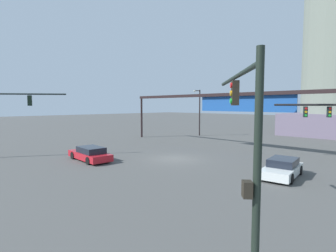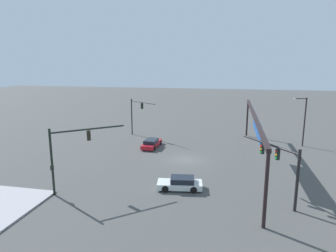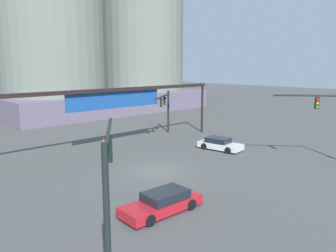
% 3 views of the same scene
% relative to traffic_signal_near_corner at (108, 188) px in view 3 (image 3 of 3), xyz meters
% --- Properties ---
extents(ground_plane, '(221.77, 221.77, 0.00)m').
position_rel_traffic_signal_near_corner_xyz_m(ground_plane, '(11.00, 9.84, -4.26)').
color(ground_plane, '#494A48').
extents(traffic_signal_near_corner, '(3.67, 5.08, 6.09)m').
position_rel_traffic_signal_near_corner_xyz_m(traffic_signal_near_corner, '(0.00, 0.00, 0.00)').
color(traffic_signal_near_corner, black).
rests_on(traffic_signal_near_corner, ground).
extents(traffic_signal_cross_street, '(5.78, 4.21, 5.25)m').
position_rel_traffic_signal_near_corner_xyz_m(traffic_signal_cross_street, '(20.88, 19.55, -0.56)').
color(traffic_signal_cross_street, black).
rests_on(traffic_signal_cross_street, ground).
extents(overhead_sign_gantry, '(29.65, 0.43, 6.09)m').
position_rel_traffic_signal_near_corner_xyz_m(overhead_sign_gantry, '(11.50, 17.94, 0.98)').
color(overhead_sign_gantry, black).
rests_on(overhead_sign_gantry, ground).
extents(sedan_car_approaching, '(4.93, 2.06, 1.21)m').
position_rel_traffic_signal_near_corner_xyz_m(sedan_car_approaching, '(6.25, 4.17, -3.68)').
color(sedan_car_approaching, '#B31923').
rests_on(sedan_car_approaching, ground).
extents(sedan_car_waiting_far, '(2.39, 4.50, 1.21)m').
position_rel_traffic_signal_near_corner_xyz_m(sedan_car_waiting_far, '(20.01, 10.74, -3.68)').
color(sedan_car_waiting_far, silver).
rests_on(sedan_car_waiting_far, ground).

